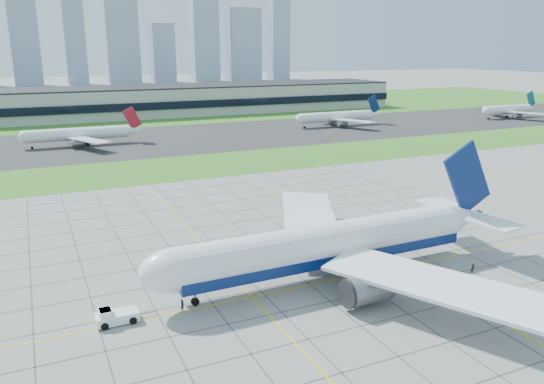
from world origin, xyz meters
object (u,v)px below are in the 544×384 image
(pushback_tug, at_px, (115,316))
(distant_jet_1, at_px, (80,134))
(crew_far, at_px, (473,268))
(distant_jet_2, at_px, (337,117))
(distant_jet_3, at_px, (508,110))
(airliner, at_px, (329,245))
(crew_near, at_px, (182,305))

(pushback_tug, bearing_deg, distant_jet_1, 85.33)
(pushback_tug, bearing_deg, crew_far, -8.68)
(distant_jet_1, relative_size, distant_jet_2, 0.97)
(pushback_tug, relative_size, crew_far, 5.08)
(crew_far, height_order, distant_jet_3, distant_jet_3)
(airliner, distance_m, crew_near, 25.15)
(crew_near, relative_size, distant_jet_3, 0.04)
(crew_near, bearing_deg, pushback_tug, 132.14)
(airliner, bearing_deg, distant_jet_1, 98.63)
(airliner, relative_size, distant_jet_3, 1.54)
(pushback_tug, height_order, crew_far, pushback_tug)
(pushback_tug, distance_m, distant_jet_2, 196.41)
(pushback_tug, distance_m, distant_jet_1, 145.79)
(distant_jet_1, distance_m, distant_jet_3, 216.54)
(pushback_tug, xyz_separation_m, distant_jet_2, (126.89, 149.87, 3.48))
(crew_near, height_order, distant_jet_1, distant_jet_1)
(airliner, height_order, distant_jet_3, airliner)
(airliner, bearing_deg, pushback_tug, -179.49)
(airliner, xyz_separation_m, crew_far, (22.70, -8.56, -4.79))
(crew_far, distance_m, distant_jet_2, 172.61)
(crew_far, xyz_separation_m, distant_jet_3, (169.40, 145.39, 3.68))
(crew_near, relative_size, distant_jet_1, 0.04)
(distant_jet_2, relative_size, distant_jet_3, 1.04)
(airliner, relative_size, distant_jet_2, 1.48)
(airliner, height_order, crew_near, airliner)
(distant_jet_1, bearing_deg, distant_jet_3, -2.06)
(distant_jet_1, bearing_deg, crew_far, -72.94)
(crew_far, xyz_separation_m, distant_jet_1, (-47.00, 153.15, 3.68))
(crew_near, distance_m, distant_jet_2, 191.00)
(airliner, relative_size, crew_near, 35.76)
(distant_jet_2, bearing_deg, distant_jet_1, -177.83)
(crew_far, relative_size, distant_jet_1, 0.04)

